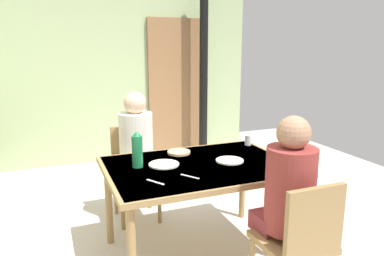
{
  "coord_description": "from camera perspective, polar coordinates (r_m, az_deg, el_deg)",
  "views": [
    {
      "loc": [
        -0.76,
        -2.49,
        1.61
      ],
      "look_at": [
        0.27,
        0.05,
        0.99
      ],
      "focal_mm": 33.96,
      "sensor_mm": 36.0,
      "label": 1
    }
  ],
  "objects": [
    {
      "name": "dinner_plate_near_right",
      "position": [
        2.83,
        5.94,
        -5.1
      ],
      "size": [
        0.21,
        0.21,
        0.01
      ],
      "primitive_type": "cylinder",
      "color": "white",
      "rests_on": "dining_table"
    },
    {
      "name": "water_bottle_green_near",
      "position": [
        2.68,
        -8.6,
        -3.47
      ],
      "size": [
        0.08,
        0.08,
        0.27
      ],
      "color": "#1D7946",
      "rests_on": "dining_table"
    },
    {
      "name": "chair_far_diner",
      "position": [
        3.5,
        -9.08,
        -5.94
      ],
      "size": [
        0.4,
        0.4,
        0.87
      ],
      "rotation": [
        0.0,
        0.0,
        3.14
      ],
      "color": "#987748",
      "rests_on": "ground_plane"
    },
    {
      "name": "dinner_plate_near_left",
      "position": [
        2.74,
        -4.43,
        -5.71
      ],
      "size": [
        0.23,
        0.23,
        0.01
      ],
      "primitive_type": "cylinder",
      "color": "white",
      "rests_on": "dining_table"
    },
    {
      "name": "chair_near_diner",
      "position": [
        2.31,
        16.63,
        -16.58
      ],
      "size": [
        0.4,
        0.4,
        0.87
      ],
      "color": "#987748",
      "rests_on": "ground_plane"
    },
    {
      "name": "ground_plane",
      "position": [
        3.06,
        -4.56,
        -19.01
      ],
      "size": [
        6.86,
        6.86,
        0.0
      ],
      "primitive_type": "plane",
      "color": "beige"
    },
    {
      "name": "door_wooden",
      "position": [
        5.39,
        -2.69,
        6.25
      ],
      "size": [
        0.8,
        0.05,
        2.0
      ],
      "primitive_type": "cube",
      "color": "olive",
      "rests_on": "ground_plane"
    },
    {
      "name": "drinking_glass_by_near_diner",
      "position": [
        3.3,
        8.79,
        -1.89
      ],
      "size": [
        0.06,
        0.06,
        0.09
      ],
      "primitive_type": "cylinder",
      "color": "silver",
      "rests_on": "dining_table"
    },
    {
      "name": "cutlery_knife_near",
      "position": [
        2.49,
        -0.34,
        -7.63
      ],
      "size": [
        0.1,
        0.13,
        0.0
      ],
      "primitive_type": "cube",
      "rotation": [
        0.0,
        0.0,
        2.16
      ],
      "color": "silver",
      "rests_on": "dining_table"
    },
    {
      "name": "stove_pipe_column",
      "position": [
        5.23,
        1.84,
        9.36
      ],
      "size": [
        0.12,
        0.12,
        2.6
      ],
      "primitive_type": "cylinder",
      "color": "black",
      "rests_on": "ground_plane"
    },
    {
      "name": "person_near_diner",
      "position": [
        2.29,
        14.95,
        -8.92
      ],
      "size": [
        0.3,
        0.37,
        0.77
      ],
      "color": "maroon",
      "rests_on": "ground_plane"
    },
    {
      "name": "cutlery_fork_near",
      "position": [
        2.41,
        -5.79,
        -8.44
      ],
      "size": [
        0.09,
        0.14,
        0.0
      ],
      "primitive_type": "cube",
      "rotation": [
        0.0,
        0.0,
        5.25
      ],
      "color": "silver",
      "rests_on": "dining_table"
    },
    {
      "name": "bread_plate_sliced",
      "position": [
        3.02,
        -2.08,
        -3.83
      ],
      "size": [
        0.19,
        0.19,
        0.02
      ],
      "primitive_type": "cylinder",
      "color": "#DBB77A",
      "rests_on": "dining_table"
    },
    {
      "name": "dining_table",
      "position": [
        2.77,
        1.17,
        -7.08
      ],
      "size": [
        1.39,
        0.99,
        0.74
      ],
      "color": "#987748",
      "rests_on": "ground_plane"
    },
    {
      "name": "drinking_glass_by_far_diner",
      "position": [
        2.92,
        -8.43,
        -3.63
      ],
      "size": [
        0.06,
        0.06,
        0.11
      ],
      "primitive_type": "cylinder",
      "color": "silver",
      "rests_on": "dining_table"
    },
    {
      "name": "wall_back",
      "position": [
        5.19,
        -13.74,
        8.98
      ],
      "size": [
        4.26,
        0.1,
        2.6
      ],
      "primitive_type": "cube",
      "color": "#A4BA86",
      "rests_on": "ground_plane"
    },
    {
      "name": "person_far_diner",
      "position": [
        3.29,
        -8.71,
        -1.97
      ],
      "size": [
        0.3,
        0.37,
        0.77
      ],
      "rotation": [
        0.0,
        0.0,
        3.14
      ],
      "color": "white",
      "rests_on": "ground_plane"
    }
  ]
}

